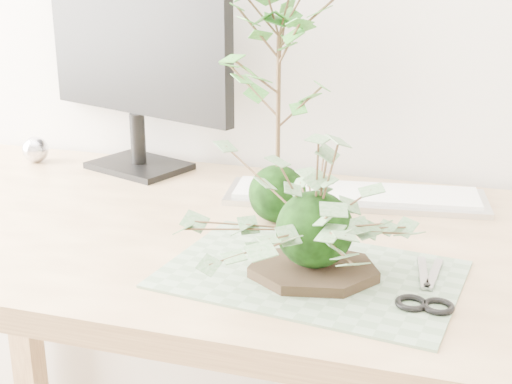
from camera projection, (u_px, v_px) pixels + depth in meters
The scene contains 9 objects.
desk at pixel (281, 283), 1.19m from camera, with size 1.60×0.70×0.74m.
cutting_mat at pixel (311, 274), 1.01m from camera, with size 0.41×0.27×0.00m, color slate.
stone_dish at pixel (313, 270), 1.00m from camera, with size 0.19×0.19×0.01m, color black.
ivy_kokedama at pixel (316, 195), 0.97m from camera, with size 0.39×0.39×0.22m.
maple_kokedama at pixel (279, 52), 1.13m from camera, with size 0.28×0.28×0.41m.
keyboard at pixel (355, 196), 1.32m from camera, with size 0.49×0.21×0.02m.
monitor at pixel (135, 51), 1.44m from camera, with size 0.47×0.20×0.43m.
foil_ball at pixel (36, 149), 1.55m from camera, with size 0.06×0.06×0.06m, color silver.
scissors at pixel (425, 297), 0.93m from camera, with size 0.08×0.17×0.01m.
Camera 1 is at (0.30, 0.19, 1.18)m, focal length 50.00 mm.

